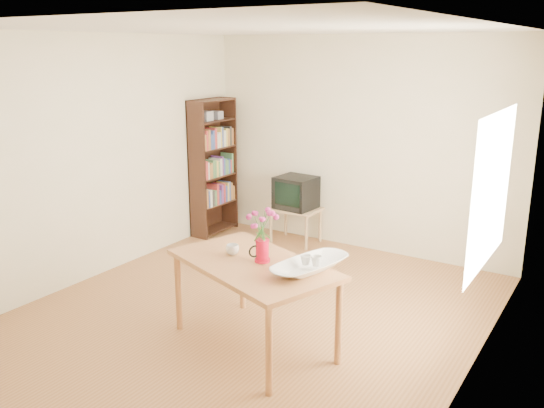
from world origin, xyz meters
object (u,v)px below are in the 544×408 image
Objects in this scene: mug at (233,250)px; bowl at (310,243)px; table at (253,271)px; pitcher at (262,251)px; television at (296,192)px.

bowl reaches higher than mug.
table is 3.36× the size of bowl.
mug is at bearing -148.62° from pitcher.
bowl is at bearing 36.95° from pitcher.
bowl is at bearing -53.66° from television.
table is 2.73m from television.
bowl is (0.72, 0.04, 0.18)m from mug.
pitcher reaches higher than table.
mug is at bearing -67.87° from television.
mug is 2.59m from television.
table is at bearing -100.47° from pitcher.
pitcher is 0.45m from bowl.
pitcher is (0.05, 0.06, 0.17)m from table.
mug is 0.75m from bowl.
pitcher is 2.70m from television.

